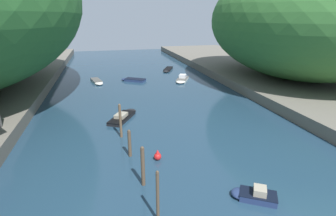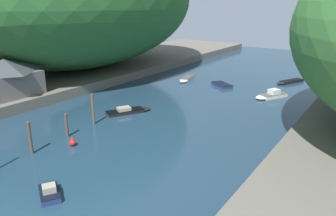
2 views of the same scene
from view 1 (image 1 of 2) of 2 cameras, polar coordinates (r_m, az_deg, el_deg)
The scene contains 14 objects.
water_surface at distance 38.55m, azimuth -4.05°, elevation 1.10°, with size 130.00×130.00×0.00m, color #1E384C.
right_bank at distance 49.94m, azimuth 27.24°, elevation 4.11°, with size 22.00×120.00×1.48m.
hillside_right at distance 52.40m, azimuth 27.09°, elevation 16.47°, with size 28.50×39.90×19.49m.
boat_open_rowboat at distance 61.84m, azimuth -0.08°, elevation 8.36°, with size 3.78×5.99×0.46m.
boat_yellow_tender at distance 20.09m, azimuth 18.10°, elevation -17.52°, with size 3.31×2.72×0.99m.
boat_navy_launch at distance 52.23m, azimuth -7.76°, elevation 6.12°, with size 5.09×4.20×0.48m.
boat_moored_right at distance 51.91m, azimuth -15.17°, elevation 5.56°, with size 2.58×5.51×0.51m.
boat_far_right_bank at distance 51.62m, azimuth 3.07°, elevation 6.26°, with size 4.02×5.60×1.19m.
boat_mid_channel at distance 33.18m, azimuth -9.62°, elevation -1.72°, with size 4.33×5.93×0.83m.
mooring_post_nearest at distance 16.62m, azimuth -2.26°, elevation -18.70°, with size 0.20×0.20×3.62m.
mooring_post_second at distance 19.83m, azimuth -5.50°, elevation -12.46°, with size 0.30×0.30×3.25m.
mooring_post_middle at distance 23.91m, azimuth -8.37°, elevation -7.55°, with size 0.31×0.31×2.61m.
mooring_post_fourth at distance 27.49m, azimuth -10.32°, elevation -2.74°, with size 0.27×0.27×3.70m.
channel_buoy_near at distance 23.55m, azimuth -2.27°, elevation -10.37°, with size 0.66×0.66×0.99m.
Camera 1 is at (-6.31, -6.07, 12.07)m, focal length 28.00 mm.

